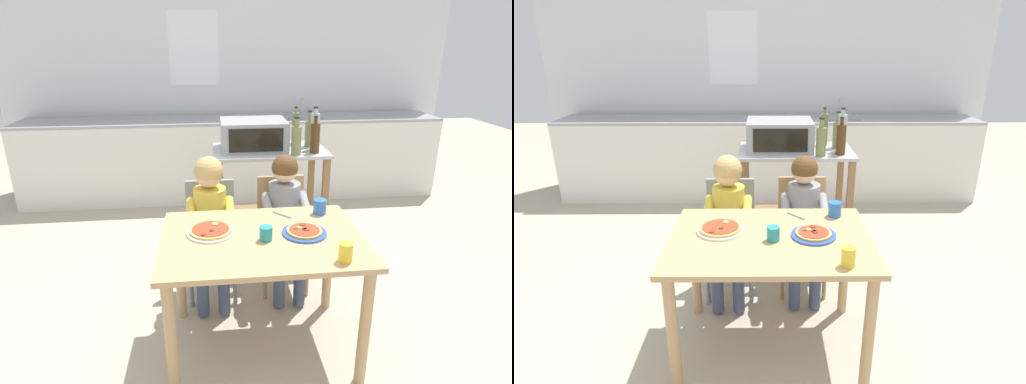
# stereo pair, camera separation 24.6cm
# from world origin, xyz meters

# --- Properties ---
(ground_plane) EXTENTS (11.83, 11.83, 0.00)m
(ground_plane) POSITION_xyz_m (0.00, 1.18, 0.00)
(ground_plane) COLOR #B7AD99
(back_wall_tiled) EXTENTS (5.20, 0.13, 2.70)m
(back_wall_tiled) POSITION_xyz_m (-0.00, 3.02, 1.35)
(back_wall_tiled) COLOR silver
(back_wall_tiled) RESTS_ON ground
(kitchen_counter) EXTENTS (4.68, 0.60, 1.12)m
(kitchen_counter) POSITION_xyz_m (0.00, 2.61, 0.46)
(kitchen_counter) COLOR silver
(kitchen_counter) RESTS_ON ground
(kitchen_island_cart) EXTENTS (0.91, 0.55, 0.91)m
(kitchen_island_cart) POSITION_xyz_m (0.22, 1.21, 0.60)
(kitchen_island_cart) COLOR #B7BABF
(kitchen_island_cart) RESTS_ON ground
(toaster_oven) EXTENTS (0.52, 0.41, 0.24)m
(toaster_oven) POSITION_xyz_m (0.08, 1.22, 1.03)
(toaster_oven) COLOR #999BA0
(toaster_oven) RESTS_ON kitchen_island_cart
(bottle_clear_vinegar) EXTENTS (0.07, 0.07, 0.31)m
(bottle_clear_vinegar) POSITION_xyz_m (0.46, 1.37, 1.05)
(bottle_clear_vinegar) COLOR olive
(bottle_clear_vinegar) RESTS_ON kitchen_island_cart
(bottle_tall_green_wine) EXTENTS (0.07, 0.07, 0.29)m
(bottle_tall_green_wine) POSITION_xyz_m (0.55, 1.05, 1.03)
(bottle_tall_green_wine) COLOR #4C2D14
(bottle_tall_green_wine) RESTS_ON kitchen_island_cart
(bottle_squat_spirits) EXTENTS (0.07, 0.07, 0.30)m
(bottle_squat_spirits) POSITION_xyz_m (0.56, 1.27, 1.03)
(bottle_squat_spirits) COLOR olive
(bottle_squat_spirits) RESTS_ON kitchen_island_cart
(bottle_brown_beer) EXTENTS (0.08, 0.08, 0.29)m
(bottle_brown_beer) POSITION_xyz_m (0.39, 1.01, 1.04)
(bottle_brown_beer) COLOR olive
(bottle_brown_beer) RESTS_ON kitchen_island_cart
(bottle_dark_olive_oil) EXTENTS (0.07, 0.07, 0.34)m
(bottle_dark_olive_oil) POSITION_xyz_m (0.57, 1.17, 1.06)
(bottle_dark_olive_oil) COLOR #ADB7B2
(bottle_dark_olive_oil) RESTS_ON kitchen_island_cart
(dining_table) EXTENTS (1.10, 0.80, 0.74)m
(dining_table) POSITION_xyz_m (0.00, 0.00, 0.62)
(dining_table) COLOR tan
(dining_table) RESTS_ON ground
(dining_chair_left) EXTENTS (0.36, 0.36, 0.81)m
(dining_chair_left) POSITION_xyz_m (-0.28, 0.65, 0.48)
(dining_chair_left) COLOR gray
(dining_chair_left) RESTS_ON ground
(dining_chair_right) EXTENTS (0.36, 0.36, 0.81)m
(dining_chair_right) POSITION_xyz_m (0.24, 0.69, 0.48)
(dining_chair_right) COLOR tan
(dining_chair_right) RESTS_ON ground
(child_in_yellow_shirt) EXTENTS (0.32, 0.42, 1.02)m
(child_in_yellow_shirt) POSITION_xyz_m (-0.28, 0.53, 0.66)
(child_in_yellow_shirt) COLOR #424C6B
(child_in_yellow_shirt) RESTS_ON ground
(child_in_grey_shirt) EXTENTS (0.32, 0.42, 1.00)m
(child_in_grey_shirt) POSITION_xyz_m (0.24, 0.57, 0.65)
(child_in_grey_shirt) COLOR #424C6B
(child_in_grey_shirt) RESTS_ON ground
(pizza_plate_white) EXTENTS (0.27, 0.27, 0.03)m
(pizza_plate_white) POSITION_xyz_m (-0.28, 0.08, 0.75)
(pizza_plate_white) COLOR white
(pizza_plate_white) RESTS_ON dining_table
(pizza_plate_blue_rimmed) EXTENTS (0.25, 0.25, 0.03)m
(pizza_plate_blue_rimmed) POSITION_xyz_m (0.24, 0.01, 0.75)
(pizza_plate_blue_rimmed) COLOR #3356B7
(pizza_plate_blue_rimmed) RESTS_ON dining_table
(drinking_cup_blue) EXTENTS (0.08, 0.08, 0.09)m
(drinking_cup_blue) POSITION_xyz_m (0.39, 0.28, 0.78)
(drinking_cup_blue) COLOR blue
(drinking_cup_blue) RESTS_ON dining_table
(drinking_cup_yellow) EXTENTS (0.07, 0.07, 0.10)m
(drinking_cup_yellow) POSITION_xyz_m (0.37, -0.31, 0.79)
(drinking_cup_yellow) COLOR yellow
(drinking_cup_yellow) RESTS_ON dining_table
(drinking_cup_teal) EXTENTS (0.07, 0.07, 0.08)m
(drinking_cup_teal) POSITION_xyz_m (0.01, -0.04, 0.78)
(drinking_cup_teal) COLOR teal
(drinking_cup_teal) RESTS_ON dining_table
(serving_spoon) EXTENTS (0.10, 0.11, 0.01)m
(serving_spoon) POSITION_xyz_m (0.16, 0.27, 0.74)
(serving_spoon) COLOR #B7BABF
(serving_spoon) RESTS_ON dining_table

